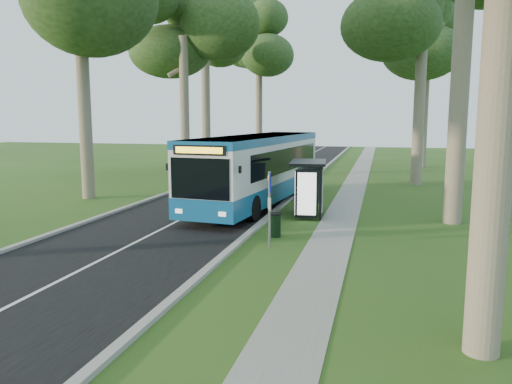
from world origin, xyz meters
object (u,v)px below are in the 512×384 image
Objects in this scene: bus_stop_sign at (269,200)px; car_silver at (244,152)px; bus_shelter at (310,178)px; litter_bin at (274,225)px; car_white at (212,163)px; bus at (258,169)px.

bus_stop_sign reaches higher than car_silver.
litter_bin is (-0.71, -4.02, -1.24)m from bus_shelter.
litter_bin is 0.20× the size of car_silver.
bus_shelter is 0.66× the size of car_silver.
car_silver is (-10.82, 28.18, -0.95)m from bus_shelter.
bus_stop_sign is 0.57× the size of car_silver.
bus_stop_sign is 0.59× the size of car_white.
bus is 27.00m from car_silver.
bus_stop_sign is at bearing -66.07° from car_white.
bus is 15.60m from car_white.
litter_bin is 0.20× the size of car_white.
car_silver is at bearing 112.99° from bus.
bus_shelter is at bearing -57.84° from car_white.
car_white is 0.97× the size of car_silver.
bus is 8.27m from bus_stop_sign.
bus_stop_sign is 35.26m from car_silver.
litter_bin is at bearing -64.86° from car_white.
litter_bin is (2.20, -6.40, -1.32)m from bus.
bus_shelter is 30.20m from car_silver.
car_silver is at bearing 93.84° from car_white.
bus reaches higher than bus_stop_sign.
bus_shelter reaches higher than car_white.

